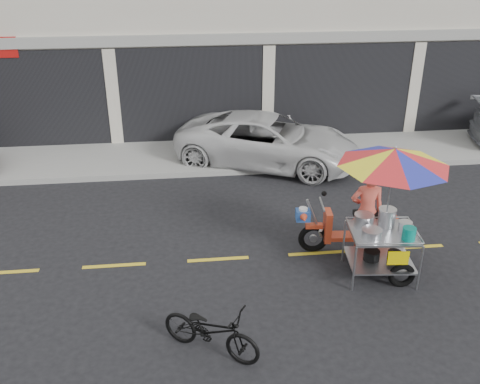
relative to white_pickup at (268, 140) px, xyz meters
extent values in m
plane|color=black|center=(0.27, -4.70, -0.68)|extent=(90.00, 90.00, 0.00)
cube|color=gray|center=(0.27, 0.80, -0.61)|extent=(45.00, 3.00, 0.15)
cube|color=black|center=(0.27, 1.77, 0.77)|extent=(35.28, 0.06, 2.90)
cube|color=gray|center=(0.27, 1.75, 2.42)|extent=(36.00, 0.12, 0.30)
cube|color=gold|center=(0.27, -4.70, -0.68)|extent=(42.00, 0.10, 0.01)
imported|color=silver|center=(0.00, 0.00, 0.00)|extent=(5.42, 4.02, 1.37)
imported|color=black|center=(-2.02, -7.26, -0.26)|extent=(1.66, 1.33, 0.84)
torus|color=black|center=(0.18, -4.61, -0.39)|extent=(0.61, 0.17, 0.60)
torus|color=black|center=(1.75, -4.76, -0.39)|extent=(0.61, 0.17, 0.60)
cylinder|color=#9EA0A5|center=(0.18, -4.61, -0.39)|extent=(0.15, 0.08, 0.15)
cylinder|color=#9EA0A5|center=(1.75, -4.76, -0.39)|extent=(0.15, 0.08, 0.15)
cube|color=red|center=(0.18, -4.61, -0.10)|extent=(0.35, 0.16, 0.08)
cylinder|color=#9EA0A5|center=(0.18, -4.61, 0.05)|extent=(0.39, 0.09, 0.85)
cube|color=red|center=(0.44, -4.63, -0.10)|extent=(0.16, 0.37, 0.63)
cube|color=red|center=(0.91, -4.68, -0.35)|extent=(0.87, 0.38, 0.08)
cube|color=red|center=(1.38, -4.73, -0.10)|extent=(0.81, 0.35, 0.42)
cube|color=black|center=(1.28, -4.72, 0.14)|extent=(0.71, 0.32, 0.11)
cylinder|color=#9EA0A5|center=(0.30, -4.62, 0.37)|extent=(0.09, 0.58, 0.04)
sphere|color=black|center=(0.39, -4.42, 0.50)|extent=(0.11, 0.11, 0.11)
cylinder|color=white|center=(0.30, -4.62, -0.18)|extent=(0.14, 0.14, 0.05)
cube|color=#254B92|center=(-0.05, -4.58, 0.14)|extent=(0.30, 0.26, 0.21)
cylinder|color=white|center=(-0.05, -4.58, 0.26)|extent=(0.18, 0.18, 0.05)
cone|color=red|center=(-0.07, -4.76, 0.16)|extent=(0.21, 0.25, 0.19)
torus|color=black|center=(1.48, -5.95, -0.45)|extent=(0.49, 0.15, 0.48)
cylinder|color=#9EA0A5|center=(0.57, -5.97, -0.24)|extent=(0.04, 0.04, 0.90)
cylinder|color=#9EA0A5|center=(0.67, -5.03, -0.24)|extent=(0.04, 0.04, 0.90)
cylinder|color=#9EA0A5|center=(1.73, -6.08, -0.24)|extent=(0.04, 0.04, 0.90)
cylinder|color=#9EA0A5|center=(1.82, -5.14, -0.24)|extent=(0.04, 0.04, 0.90)
cube|color=#9EA0A5|center=(1.20, -5.55, -0.37)|extent=(1.25, 1.06, 0.03)
cube|color=#9EA0A5|center=(1.20, -5.55, 0.21)|extent=(1.25, 1.06, 0.04)
cylinder|color=#9EA0A5|center=(1.15, -6.03, 0.27)|extent=(1.16, 0.14, 0.03)
cylinder|color=#9EA0A5|center=(1.24, -5.08, 0.27)|extent=(1.16, 0.14, 0.03)
cylinder|color=#9EA0A5|center=(0.62, -5.50, 0.27)|extent=(0.12, 0.95, 0.03)
cylinder|color=#9EA0A5|center=(1.77, -5.61, 0.27)|extent=(0.12, 0.95, 0.03)
cylinder|color=#9EA0A5|center=(1.24, -5.08, -0.37)|extent=(0.12, 0.79, 0.04)
cylinder|color=#9EA0A5|center=(1.24, -5.08, 0.16)|extent=(0.12, 0.79, 0.04)
cube|color=#D6BC00|center=(1.31, -6.07, 0.00)|extent=(0.37, 0.06, 0.26)
cylinder|color=#B7B7BC|center=(0.90, -5.31, 0.34)|extent=(0.38, 0.38, 0.22)
cylinder|color=#B7B7BC|center=(1.32, -5.33, 0.39)|extent=(0.35, 0.35, 0.32)
cylinder|color=#B7B7BC|center=(1.60, -5.54, 0.31)|extent=(0.27, 0.27, 0.15)
cylinder|color=#B7B7BC|center=(0.92, -5.72, 0.30)|extent=(0.39, 0.39, 0.14)
cylinder|color=#068071|center=(1.54, -5.85, 0.35)|extent=(0.25, 0.25, 0.23)
cylinder|color=black|center=(1.04, -5.54, -0.26)|extent=(0.32, 0.32, 0.19)
cylinder|color=black|center=(1.46, -5.58, -0.27)|extent=(0.28, 0.28, 0.17)
cylinder|color=#9EA0A5|center=(1.26, -5.45, 1.00)|extent=(0.03, 0.03, 1.58)
sphere|color=#9EA0A5|center=(1.26, -5.45, 1.81)|extent=(0.06, 0.06, 0.06)
imported|color=#E85847|center=(1.17, -4.70, 0.21)|extent=(0.69, 0.49, 1.79)
camera|label=1|loc=(-2.30, -13.54, 5.03)|focal=40.00mm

